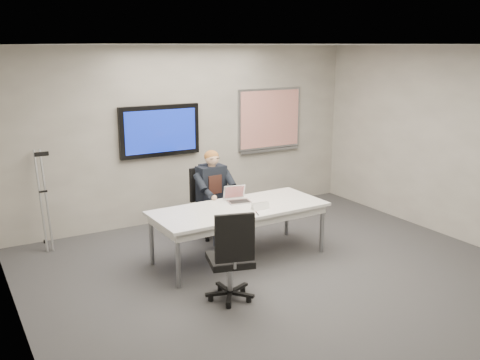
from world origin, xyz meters
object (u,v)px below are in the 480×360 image
office_chair_far (209,215)px  seated_person (217,205)px  laptop (237,198)px  office_chair_near (231,273)px  conference_table (239,213)px

office_chair_far → seated_person: (0.01, -0.25, 0.21)m
laptop → office_chair_far: bearing=106.2°
seated_person → laptop: (0.05, -0.50, 0.24)m
office_chair_near → conference_table: bearing=-108.4°
office_chair_far → seated_person: seated_person is taller
conference_table → laptop: bearing=65.1°
conference_table → office_chair_far: (0.04, 0.99, -0.31)m
office_chair_near → office_chair_far: bearing=-94.5°
conference_table → office_chair_near: 1.28m
conference_table → seated_person: 0.76m
office_chair_near → seated_person: 1.94m
office_chair_far → seated_person: size_ratio=0.78×
conference_table → office_chair_far: bearing=85.8°
office_chair_near → seated_person: (0.75, 1.78, 0.20)m
conference_table → laptop: 0.30m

